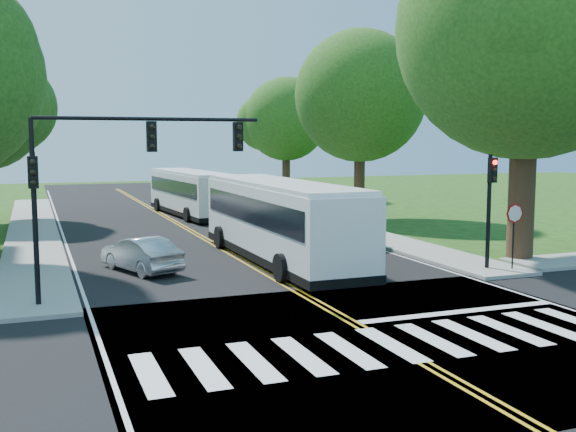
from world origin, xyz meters
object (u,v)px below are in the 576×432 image
signal_nw (114,163)px  bus_lead (280,219)px  bus_follow (190,192)px  dark_sedan (290,222)px  hatchback (141,254)px  suv (330,230)px  signal_ne (490,196)px

signal_nw → bus_lead: size_ratio=0.55×
bus_follow → dark_sedan: size_ratio=3.07×
bus_lead → bus_follow: bus_lead is taller
signal_nw → bus_follow: size_ratio=0.61×
bus_lead → dark_sedan: 8.97m
signal_nw → bus_follow: (7.55, 23.31, -2.78)m
bus_lead → dark_sedan: size_ratio=3.40×
hatchback → suv: size_ratio=0.78×
dark_sedan → signal_ne: bearing=86.1°
signal_ne → dark_sedan: bearing=103.9°
suv → bus_lead: bearing=25.1°
hatchback → dark_sedan: size_ratio=1.07×
hatchback → dark_sedan: (9.37, 8.33, -0.12)m
signal_ne → dark_sedan: 13.69m
suv → dark_sedan: suv is taller
signal_ne → suv: bearing=110.1°
bus_lead → dark_sedan: bearing=-114.1°
dark_sedan → hatchback: bearing=23.9°
suv → hatchback: bearing=4.3°
signal_ne → bus_follow: size_ratio=0.37×
suv → dark_sedan: (-0.24, 4.90, -0.18)m
hatchback → suv: bearing=179.0°
signal_nw → hatchback: 6.20m
signal_nw → bus_lead: signal_nw is taller
hatchback → signal_ne: bearing=138.7°
signal_nw → suv: size_ratio=1.35×
bus_lead → signal_nw: bearing=33.9°
signal_ne → bus_follow: 24.23m
signal_ne → bus_follow: bearing=105.6°
bus_follow → suv: size_ratio=2.23×
bus_follow → dark_sedan: 10.78m
bus_follow → signal_nw: bearing=67.5°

